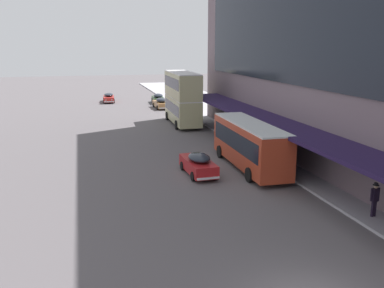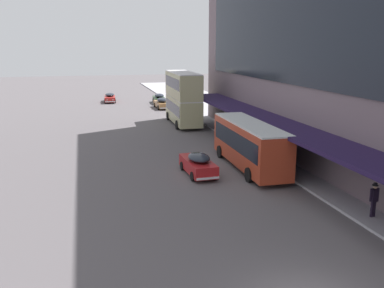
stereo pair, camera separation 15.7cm
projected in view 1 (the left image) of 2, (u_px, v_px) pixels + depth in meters
The scene contains 7 objects.
transit_bus_kerbside_front at pixel (250, 142), 31.62m from camera, with size 2.79×10.25×3.44m.
transit_bus_kerbside_rear at pixel (182, 96), 48.91m from camera, with size 2.97×9.47×5.99m.
sedan_lead_mid at pixel (161, 103), 61.91m from camera, with size 1.90×4.88×1.54m.
sedan_far_back at pixel (198, 164), 30.28m from camera, with size 1.91×4.59×1.59m.
sedan_trailing_near at pixel (109, 98), 68.61m from camera, with size 1.97×4.93×1.43m.
sedan_trailing_mid at pixel (158, 98), 67.36m from camera, with size 1.98×4.77×1.52m.
pedestrian_at_kerb at pixel (375, 198), 22.45m from camera, with size 0.61×0.33×1.86m.
Camera 1 is at (-7.58, -11.89, 9.04)m, focal length 40.00 mm.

